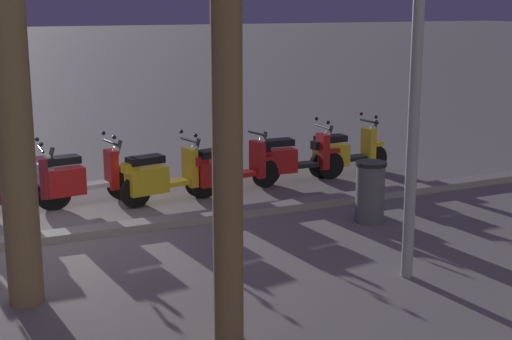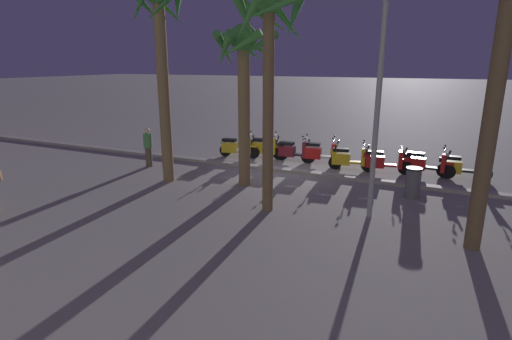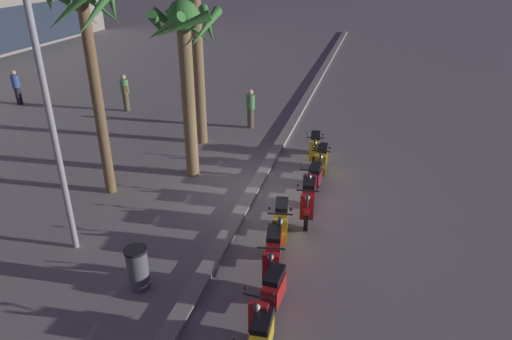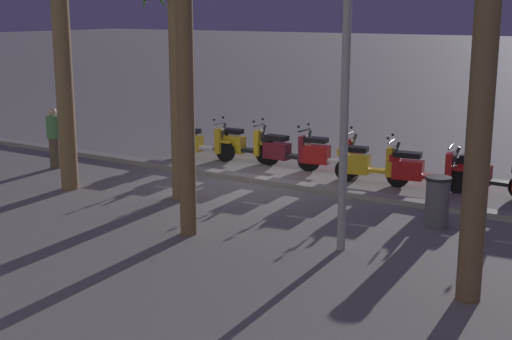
{
  "view_description": "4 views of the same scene",
  "coord_description": "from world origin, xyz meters",
  "px_view_note": "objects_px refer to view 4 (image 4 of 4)",
  "views": [
    {
      "loc": [
        1.64,
        10.52,
        3.31
      ],
      "look_at": [
        -3.07,
        0.8,
        0.89
      ],
      "focal_mm": 52.5,
      "sensor_mm": 36.0,
      "label": 1
    },
    {
      "loc": [
        -5.35,
        13.93,
        4.04
      ],
      "look_at": [
        -0.77,
        4.08,
        1.11
      ],
      "focal_mm": 28.09,
      "sensor_mm": 36.0,
      "label": 2
    },
    {
      "loc": [
        -11.54,
        -3.03,
        6.36
      ],
      "look_at": [
        -0.54,
        -0.08,
        0.93
      ],
      "focal_mm": 32.33,
      "sensor_mm": 36.0,
      "label": 3
    },
    {
      "loc": [
        -8.79,
        13.82,
        3.95
      ],
      "look_at": [
        -1.64,
        2.64,
        0.95
      ],
      "focal_mm": 49.93,
      "sensor_mm": 36.0,
      "label": 4
    }
  ],
  "objects_px": {
    "scooter_red_last_in_row": "(488,175)",
    "scooter_yellow_mid_centre": "(241,144)",
    "scooter_yellow_lead_nearest": "(199,143)",
    "scooter_maroon_tail_end": "(285,151)",
    "scooter_red_mid_front": "(421,170)",
    "pedestrian_window_shopping": "(54,137)",
    "palm_tree_by_mall_entrance": "(178,13)",
    "scooter_red_far_back": "(326,154)",
    "scooter_yellow_mid_rear": "(366,164)",
    "street_lamp": "(348,4)",
    "litter_bin": "(437,201)"
  },
  "relations": [
    {
      "from": "scooter_red_mid_front",
      "to": "street_lamp",
      "type": "relative_size",
      "value": 0.28
    },
    {
      "from": "palm_tree_by_mall_entrance",
      "to": "pedestrian_window_shopping",
      "type": "xyz_separation_m",
      "value": [
        4.58,
        -0.59,
        -3.07
      ]
    },
    {
      "from": "palm_tree_by_mall_entrance",
      "to": "pedestrian_window_shopping",
      "type": "distance_m",
      "value": 5.55
    },
    {
      "from": "scooter_maroon_tail_end",
      "to": "pedestrian_window_shopping",
      "type": "relative_size",
      "value": 1.11
    },
    {
      "from": "scooter_yellow_mid_rear",
      "to": "scooter_yellow_lead_nearest",
      "type": "bearing_deg",
      "value": -1.11
    },
    {
      "from": "palm_tree_by_mall_entrance",
      "to": "scooter_yellow_mid_rear",
      "type": "bearing_deg",
      "value": -128.93
    },
    {
      "from": "scooter_yellow_lead_nearest",
      "to": "scooter_maroon_tail_end",
      "type": "bearing_deg",
      "value": -172.68
    },
    {
      "from": "scooter_yellow_lead_nearest",
      "to": "litter_bin",
      "type": "distance_m",
      "value": 7.87
    },
    {
      "from": "scooter_red_far_back",
      "to": "street_lamp",
      "type": "bearing_deg",
      "value": 119.72
    },
    {
      "from": "palm_tree_by_mall_entrance",
      "to": "scooter_yellow_mid_centre",
      "type": "bearing_deg",
      "value": -74.44
    },
    {
      "from": "scooter_red_far_back",
      "to": "scooter_red_mid_front",
      "type": "bearing_deg",
      "value": 172.24
    },
    {
      "from": "scooter_red_far_back",
      "to": "pedestrian_window_shopping",
      "type": "bearing_deg",
      "value": 28.27
    },
    {
      "from": "scooter_red_last_in_row",
      "to": "scooter_maroon_tail_end",
      "type": "xyz_separation_m",
      "value": [
        5.12,
        -0.06,
        -0.01
      ]
    },
    {
      "from": "scooter_red_last_in_row",
      "to": "scooter_red_mid_front",
      "type": "distance_m",
      "value": 1.44
    },
    {
      "from": "scooter_red_mid_front",
      "to": "litter_bin",
      "type": "distance_m",
      "value": 2.84
    },
    {
      "from": "scooter_red_mid_front",
      "to": "pedestrian_window_shopping",
      "type": "relative_size",
      "value": 1.17
    },
    {
      "from": "scooter_yellow_lead_nearest",
      "to": "pedestrian_window_shopping",
      "type": "bearing_deg",
      "value": 50.28
    },
    {
      "from": "scooter_maroon_tail_end",
      "to": "palm_tree_by_mall_entrance",
      "type": "relative_size",
      "value": 0.33
    },
    {
      "from": "scooter_maroon_tail_end",
      "to": "scooter_yellow_mid_centre",
      "type": "xyz_separation_m",
      "value": [
        1.41,
        -0.04,
        0.01
      ]
    },
    {
      "from": "scooter_yellow_mid_rear",
      "to": "scooter_yellow_mid_centre",
      "type": "xyz_separation_m",
      "value": [
        3.82,
        -0.46,
        0.0
      ]
    },
    {
      "from": "scooter_red_last_in_row",
      "to": "scooter_yellow_mid_centre",
      "type": "height_order",
      "value": "same"
    },
    {
      "from": "scooter_maroon_tail_end",
      "to": "scooter_yellow_mid_rear",
      "type": "bearing_deg",
      "value": 170.19
    },
    {
      "from": "palm_tree_by_mall_entrance",
      "to": "litter_bin",
      "type": "bearing_deg",
      "value": -169.87
    },
    {
      "from": "street_lamp",
      "to": "scooter_yellow_lead_nearest",
      "type": "bearing_deg",
      "value": -35.8
    },
    {
      "from": "scooter_red_mid_front",
      "to": "street_lamp",
      "type": "distance_m",
      "value": 5.93
    },
    {
      "from": "scooter_red_far_back",
      "to": "pedestrian_window_shopping",
      "type": "height_order",
      "value": "pedestrian_window_shopping"
    },
    {
      "from": "scooter_red_last_in_row",
      "to": "scooter_red_mid_front",
      "type": "height_order",
      "value": "scooter_red_last_in_row"
    },
    {
      "from": "scooter_yellow_mid_rear",
      "to": "litter_bin",
      "type": "relative_size",
      "value": 1.83
    },
    {
      "from": "scooter_red_far_back",
      "to": "scooter_yellow_mid_rear",
      "type": "bearing_deg",
      "value": 160.69
    },
    {
      "from": "scooter_yellow_mid_rear",
      "to": "street_lamp",
      "type": "height_order",
      "value": "street_lamp"
    },
    {
      "from": "scooter_red_mid_front",
      "to": "street_lamp",
      "type": "xyz_separation_m",
      "value": [
        -0.33,
        4.71,
        3.58
      ]
    },
    {
      "from": "litter_bin",
      "to": "pedestrian_window_shopping",
      "type": "bearing_deg",
      "value": 2.03
    },
    {
      "from": "pedestrian_window_shopping",
      "to": "litter_bin",
      "type": "height_order",
      "value": "pedestrian_window_shopping"
    },
    {
      "from": "scooter_maroon_tail_end",
      "to": "palm_tree_by_mall_entrance",
      "type": "height_order",
      "value": "palm_tree_by_mall_entrance"
    },
    {
      "from": "scooter_red_last_in_row",
      "to": "litter_bin",
      "type": "bearing_deg",
      "value": 86.44
    },
    {
      "from": "scooter_maroon_tail_end",
      "to": "palm_tree_by_mall_entrance",
      "type": "xyz_separation_m",
      "value": [
        0.33,
        3.82,
        3.44
      ]
    },
    {
      "from": "scooter_red_mid_front",
      "to": "street_lamp",
      "type": "bearing_deg",
      "value": 93.97
    },
    {
      "from": "scooter_yellow_mid_rear",
      "to": "scooter_maroon_tail_end",
      "type": "xyz_separation_m",
      "value": [
        2.41,
        -0.42,
        -0.01
      ]
    },
    {
      "from": "scooter_maroon_tail_end",
      "to": "street_lamp",
      "type": "distance_m",
      "value": 7.38
    },
    {
      "from": "scooter_red_last_in_row",
      "to": "pedestrian_window_shopping",
      "type": "distance_m",
      "value": 10.53
    },
    {
      "from": "scooter_red_last_in_row",
      "to": "palm_tree_by_mall_entrance",
      "type": "bearing_deg",
      "value": 34.62
    },
    {
      "from": "scooter_yellow_mid_rear",
      "to": "scooter_maroon_tail_end",
      "type": "bearing_deg",
      "value": -9.81
    },
    {
      "from": "scooter_red_mid_front",
      "to": "scooter_red_far_back",
      "type": "xyz_separation_m",
      "value": [
        2.56,
        -0.35,
        0.01
      ]
    },
    {
      "from": "scooter_red_last_in_row",
      "to": "scooter_yellow_mid_centre",
      "type": "xyz_separation_m",
      "value": [
        6.52,
        -0.1,
        0.0
      ]
    },
    {
      "from": "scooter_red_last_in_row",
      "to": "scooter_red_mid_front",
      "type": "xyz_separation_m",
      "value": [
        1.42,
        0.26,
        -0.01
      ]
    },
    {
      "from": "scooter_yellow_mid_centre",
      "to": "litter_bin",
      "type": "xyz_separation_m",
      "value": [
        -6.35,
        2.92,
        0.03
      ]
    },
    {
      "from": "scooter_maroon_tail_end",
      "to": "pedestrian_window_shopping",
      "type": "height_order",
      "value": "pedestrian_window_shopping"
    },
    {
      "from": "scooter_maroon_tail_end",
      "to": "scooter_red_mid_front",
      "type": "bearing_deg",
      "value": 175.07
    },
    {
      "from": "palm_tree_by_mall_entrance",
      "to": "scooter_red_far_back",
      "type": "bearing_deg",
      "value": -110.9
    },
    {
      "from": "scooter_red_far_back",
      "to": "palm_tree_by_mall_entrance",
      "type": "relative_size",
      "value": 0.34
    }
  ]
}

